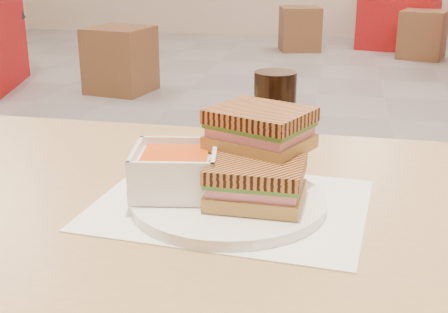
% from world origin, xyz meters
% --- Properties ---
extents(main_table, '(1.21, 0.72, 0.75)m').
position_xyz_m(main_table, '(0.02, -1.99, 0.64)').
color(main_table, '#9F824C').
rests_on(main_table, ground).
extents(tray_liner, '(0.39, 0.31, 0.00)m').
position_xyz_m(tray_liner, '(0.02, -2.00, 0.75)').
color(tray_liner, white).
rests_on(tray_liner, main_table).
extents(plate, '(0.26, 0.26, 0.01)m').
position_xyz_m(plate, '(0.02, -2.01, 0.76)').
color(plate, white).
rests_on(plate, tray_liner).
extents(soup_bowl, '(0.13, 0.13, 0.06)m').
position_xyz_m(soup_bowl, '(-0.06, -2.00, 0.79)').
color(soup_bowl, white).
rests_on(soup_bowl, plate).
extents(panini_lower, '(0.13, 0.11, 0.05)m').
position_xyz_m(panini_lower, '(0.06, -2.02, 0.79)').
color(panini_lower, '#AF8545').
rests_on(panini_lower, plate).
extents(panini_upper, '(0.16, 0.15, 0.06)m').
position_xyz_m(panini_upper, '(0.05, -1.95, 0.85)').
color(panini_upper, '#AF8545').
rests_on(panini_upper, panini_lower).
extents(cola_glass, '(0.07, 0.07, 0.15)m').
position_xyz_m(cola_glass, '(0.05, -1.80, 0.82)').
color(cola_glass, black).
rests_on(cola_glass, main_table).
extents(bg_table_2, '(0.95, 0.95, 0.70)m').
position_xyz_m(bg_table_2, '(0.77, 4.34, 0.35)').
color(bg_table_2, '#AA040C').
rests_on(bg_table_2, ground).
extents(bg_chair_0r, '(0.52, 0.52, 0.49)m').
position_xyz_m(bg_chair_0r, '(-1.50, 1.70, 0.25)').
color(bg_chair_0r, brown).
rests_on(bg_chair_0r, ground).
extents(bg_chair_2l, '(0.49, 0.49, 0.46)m').
position_xyz_m(bg_chair_2l, '(-0.28, 3.93, 0.23)').
color(bg_chair_2l, brown).
rests_on(bg_chair_2l, ground).
extents(bg_chair_2r, '(0.52, 0.52, 0.47)m').
position_xyz_m(bg_chair_2r, '(0.95, 3.67, 0.23)').
color(bg_chair_2r, brown).
rests_on(bg_chair_2r, ground).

